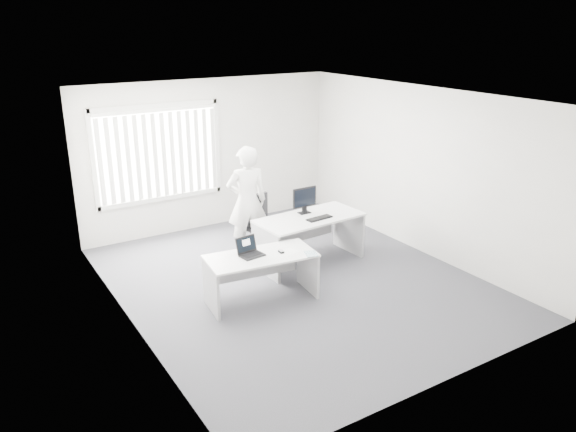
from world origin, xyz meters
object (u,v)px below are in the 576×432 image
desk_near (261,268)px  monitor (304,200)px  desk_far (309,230)px  person (247,201)px  laptop (252,248)px  office_chair (263,236)px

desk_near → monitor: 1.72m
desk_far → monitor: monitor is taller
person → monitor: (0.71, -0.65, 0.07)m
desk_near → laptop: 0.34m
desk_far → laptop: 1.62m
desk_near → monitor: size_ratio=3.66×
person → office_chair: bearing=166.8°
desk_far → person: person is taller
office_chair → person: size_ratio=0.54×
desk_far → office_chair: size_ratio=1.75×
desk_far → office_chair: 0.91m
desk_far → laptop: laptop is taller
laptop → desk_far: bearing=18.9°
monitor → desk_far: bearing=-99.3°
desk_near → monitor: bearing=41.6°
office_chair → monitor: monitor is taller
desk_far → monitor: bearing=78.0°
desk_far → laptop: (-1.43, -0.70, 0.25)m
person → monitor: bearing=150.2°
person → desk_near: bearing=80.9°
desk_near → office_chair: size_ratio=1.56×
desk_near → laptop: size_ratio=4.95×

